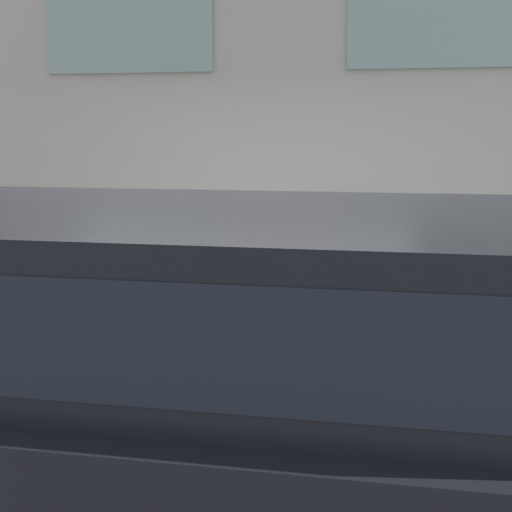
{
  "coord_description": "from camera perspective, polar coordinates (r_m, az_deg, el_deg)",
  "views": [
    {
      "loc": [
        -4.27,
        -1.11,
        1.95
      ],
      "look_at": [
        0.94,
        -0.09,
        1.02
      ],
      "focal_mm": 50.0,
      "sensor_mm": 36.0,
      "label": 1
    }
  ],
  "objects": [
    {
      "name": "person",
      "position": [
        5.65,
        3.89,
        -1.65
      ],
      "size": [
        0.27,
        0.18,
        1.1
      ],
      "rotation": [
        0.0,
        0.0,
        -1.4
      ],
      "color": "#998466",
      "rests_on": "sidewalk"
    },
    {
      "name": "ground_plane",
      "position": [
        4.83,
        -3.33,
        -13.86
      ],
      "size": [
        80.0,
        80.0,
        0.0
      ],
      "primitive_type": "plane",
      "color": "#514F4C"
    },
    {
      "name": "parked_truck_charcoal_near",
      "position": [
        3.07,
        -8.72,
        -9.31
      ],
      "size": [
        2.04,
        5.12,
        1.65
      ],
      "color": "black",
      "rests_on": "ground_plane"
    },
    {
      "name": "fire_hydrant",
      "position": [
        5.31,
        -4.16,
        -5.15
      ],
      "size": [
        0.35,
        0.46,
        0.81
      ],
      "color": "gray",
      "rests_on": "sidewalk"
    },
    {
      "name": "sidewalk",
      "position": [
        5.96,
        -0.27,
        -8.36
      ],
      "size": [
        2.54,
        60.0,
        0.15
      ],
      "color": "#B2ADA3",
      "rests_on": "ground_plane"
    }
  ]
}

